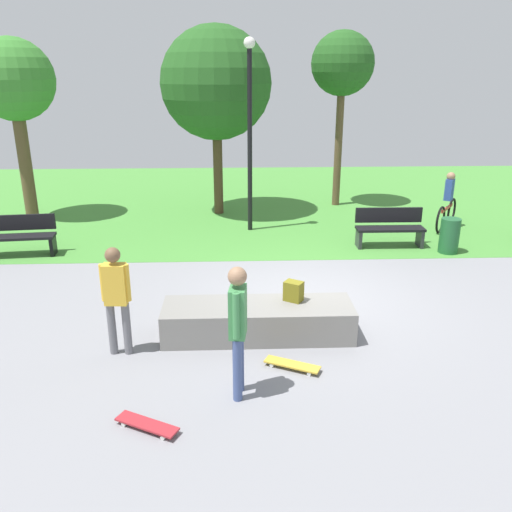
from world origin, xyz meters
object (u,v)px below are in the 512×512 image
at_px(skater_performing_trick, 238,322).
at_px(lamp_post, 250,120).
at_px(tree_young_birch, 342,66).
at_px(tree_slender_maple, 216,84).
at_px(trash_bin, 449,236).
at_px(cyclist_on_bicycle, 448,204).
at_px(skater_watching, 116,293).
at_px(skateboard_by_ledge, 147,424).
at_px(park_bench_near_path, 390,227).
at_px(skateboard_spare, 292,365).
at_px(backpack_on_ledge, 294,291).
at_px(tree_tall_oak, 14,83).
at_px(park_bench_by_oak, 19,235).
at_px(concrete_ledge, 258,320).

relative_size(skater_performing_trick, lamp_post, 0.37).
distance_m(tree_young_birch, tree_slender_maple, 3.77).
xyz_separation_m(trash_bin, cyclist_on_bicycle, (0.73, 2.06, 0.23)).
xyz_separation_m(skater_watching, skateboard_by_ledge, (0.65, -1.81, -0.90)).
bearing_deg(park_bench_near_path, skateboard_spare, -118.01).
distance_m(skater_performing_trick, cyclist_on_bicycle, 9.44).
height_order(tree_young_birch, cyclist_on_bicycle, tree_young_birch).
height_order(backpack_on_ledge, skateboard_by_ledge, backpack_on_ledge).
xyz_separation_m(tree_tall_oak, lamp_post, (6.19, -1.45, -0.84)).
relative_size(tree_tall_oak, lamp_post, 1.02).
xyz_separation_m(park_bench_near_path, tree_young_birch, (-0.51, 4.17, 3.63)).
distance_m(skateboard_spare, tree_slender_maple, 9.51).
distance_m(park_bench_near_path, cyclist_on_bicycle, 2.50).
bearing_deg(lamp_post, tree_tall_oak, 166.84).
bearing_deg(backpack_on_ledge, skater_performing_trick, -84.15).
distance_m(skater_performing_trick, trash_bin, 7.40).
xyz_separation_m(skater_performing_trick, tree_slender_maple, (-0.50, 9.33, 2.60)).
distance_m(park_bench_near_path, lamp_post, 4.31).
bearing_deg(skater_watching, tree_young_birch, 61.66).
xyz_separation_m(park_bench_by_oak, trash_bin, (9.83, -0.22, -0.08)).
relative_size(skater_performing_trick, cyclist_on_bicycle, 1.17).
distance_m(skater_performing_trick, skateboard_spare, 1.38).
relative_size(concrete_ledge, park_bench_near_path, 1.86).
bearing_deg(tree_slender_maple, skateboard_spare, -81.80).
bearing_deg(lamp_post, tree_slender_maple, 115.99).
bearing_deg(tree_young_birch, tree_slender_maple, -166.50).
bearing_deg(tree_young_birch, skateboard_by_ledge, -111.27).
distance_m(skater_watching, skateboard_spare, 2.72).
bearing_deg(skateboard_by_ledge, trash_bin, 45.84).
relative_size(park_bench_near_path, trash_bin, 1.98).
bearing_deg(backpack_on_ledge, skateboard_spare, -63.81).
xyz_separation_m(skater_watching, cyclist_on_bicycle, (7.37, 6.42, -0.34)).
height_order(skater_performing_trick, tree_slender_maple, tree_slender_maple).
height_order(skater_watching, park_bench_near_path, skater_watching).
bearing_deg(trash_bin, skateboard_by_ledge, -134.16).
height_order(tree_young_birch, trash_bin, tree_young_birch).
distance_m(tree_tall_oak, trash_bin, 11.74).
xyz_separation_m(park_bench_by_oak, tree_slender_maple, (4.43, 3.60, 3.16)).
bearing_deg(skater_performing_trick, concrete_ledge, 78.76).
relative_size(skateboard_spare, cyclist_on_bicycle, 0.53).
height_order(concrete_ledge, skateboard_by_ledge, concrete_ledge).
xyz_separation_m(tree_tall_oak, trash_bin, (10.72, -3.48, -3.28)).
bearing_deg(trash_bin, park_bench_by_oak, 178.71).
bearing_deg(tree_slender_maple, skater_performing_trick, -86.96).
xyz_separation_m(skater_watching, park_bench_by_oak, (-3.18, 4.58, -0.49)).
bearing_deg(park_bench_near_path, lamp_post, 155.29).
bearing_deg(skateboard_by_ledge, skateboard_spare, 34.35).
relative_size(backpack_on_ledge, park_bench_by_oak, 0.20).
xyz_separation_m(tree_slender_maple, lamp_post, (0.87, -1.78, -0.80)).
relative_size(concrete_ledge, tree_young_birch, 0.59).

